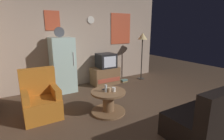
% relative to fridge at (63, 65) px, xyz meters
% --- Properties ---
extents(ground_plane, '(12.00, 12.00, 0.00)m').
position_rel_fridge_xyz_m(ground_plane, '(0.88, -2.09, -0.75)').
color(ground_plane, '#4C3828').
extents(wall_with_art, '(5.20, 0.12, 2.76)m').
position_rel_fridge_xyz_m(wall_with_art, '(0.88, 0.36, 0.63)').
color(wall_with_art, tan).
rests_on(wall_with_art, ground_plane).
extents(fridge, '(0.60, 0.62, 1.77)m').
position_rel_fridge_xyz_m(fridge, '(0.00, 0.00, 0.00)').
color(fridge, silver).
rests_on(fridge, ground_plane).
extents(tv_stand, '(0.84, 0.53, 0.53)m').
position_rel_fridge_xyz_m(tv_stand, '(1.31, -0.04, -0.49)').
color(tv_stand, brown).
rests_on(tv_stand, ground_plane).
extents(crt_tv, '(0.54, 0.51, 0.44)m').
position_rel_fridge_xyz_m(crt_tv, '(1.34, -0.04, -0.00)').
color(crt_tv, black).
rests_on(crt_tv, tv_stand).
extents(standing_lamp, '(0.32, 0.32, 1.59)m').
position_rel_fridge_xyz_m(standing_lamp, '(2.66, -0.19, 0.60)').
color(standing_lamp, '#332D28').
rests_on(standing_lamp, ground_plane).
extents(coffee_table, '(0.72, 0.72, 0.48)m').
position_rel_fridge_xyz_m(coffee_table, '(0.44, -1.76, -0.52)').
color(coffee_table, brown).
rests_on(coffee_table, ground_plane).
extents(wine_glass, '(0.05, 0.05, 0.15)m').
position_rel_fridge_xyz_m(wine_glass, '(0.38, -1.77, -0.20)').
color(wine_glass, silver).
rests_on(wine_glass, coffee_table).
extents(mug_ceramic_white, '(0.08, 0.08, 0.09)m').
position_rel_fridge_xyz_m(mug_ceramic_white, '(0.53, -1.84, -0.23)').
color(mug_ceramic_white, silver).
rests_on(mug_ceramic_white, coffee_table).
extents(mug_ceramic_tan, '(0.08, 0.08, 0.09)m').
position_rel_fridge_xyz_m(mug_ceramic_tan, '(0.44, -1.80, -0.23)').
color(mug_ceramic_tan, tan).
rests_on(mug_ceramic_tan, coffee_table).
extents(remote_control, '(0.15, 0.06, 0.02)m').
position_rel_fridge_xyz_m(remote_control, '(0.45, -1.65, -0.27)').
color(remote_control, black).
rests_on(remote_control, coffee_table).
extents(armchair, '(0.68, 0.68, 0.96)m').
position_rel_fridge_xyz_m(armchair, '(-0.79, -1.20, -0.42)').
color(armchair, '#B2661E').
rests_on(armchair, ground_plane).
extents(couch, '(1.70, 0.80, 0.92)m').
position_rel_fridge_xyz_m(couch, '(1.63, -3.33, -0.44)').
color(couch, black).
rests_on(couch, ground_plane).
extents(book_stack, '(0.21, 0.14, 0.08)m').
position_rel_fridge_xyz_m(book_stack, '(1.95, -0.18, -0.72)').
color(book_stack, tan).
rests_on(book_stack, ground_plane).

